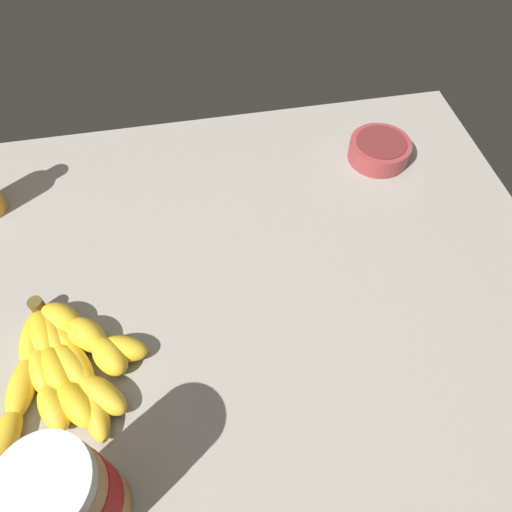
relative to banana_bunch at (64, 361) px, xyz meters
The scene contains 4 objects.
ground_plane 25.02cm from the banana_bunch, 156.06° to the right, with size 99.87×74.25×4.22cm, color gray.
banana_bunch is the anchor object (origin of this frame).
peanut_butter_jar 19.04cm from the banana_bunch, 100.79° to the left, with size 9.14×9.14×15.76cm.
small_bowl 61.35cm from the banana_bunch, 150.33° to the right, with size 10.74×10.74×3.83cm.
Camera 1 is at (2.69, 38.49, 58.92)cm, focal length 33.03 mm.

